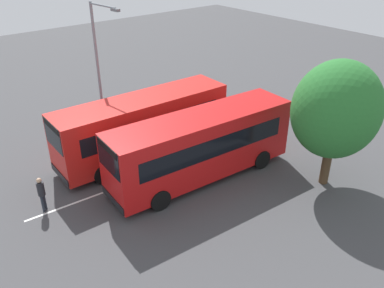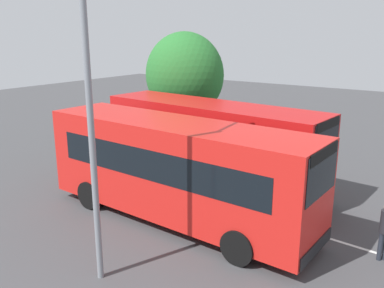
% 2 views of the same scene
% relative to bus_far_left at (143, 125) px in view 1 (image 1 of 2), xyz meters
% --- Properties ---
extents(ground_plane, '(72.22, 72.22, 0.00)m').
position_rel_bus_far_left_xyz_m(ground_plane, '(-0.26, 1.99, -1.87)').
color(ground_plane, '#424244').
extents(bus_far_left, '(9.81, 2.75, 3.40)m').
position_rel_bus_far_left_xyz_m(bus_far_left, '(0.00, 0.00, 0.00)').
color(bus_far_left, red).
rests_on(bus_far_left, ground).
extents(bus_center_left, '(9.88, 3.06, 3.40)m').
position_rel_bus_far_left_xyz_m(bus_center_left, '(-0.98, 3.66, 0.00)').
color(bus_center_left, red).
rests_on(bus_center_left, ground).
extents(pedestrian, '(0.45, 0.45, 1.71)m').
position_rel_bus_far_left_xyz_m(pedestrian, '(6.23, 1.31, -0.86)').
color(pedestrian, '#232833').
rests_on(pedestrian, ground).
extents(street_lamp, '(0.47, 2.54, 7.82)m').
position_rel_bus_far_left_xyz_m(street_lamp, '(0.39, -3.58, 2.64)').
color(street_lamp, gray).
rests_on(street_lamp, ground).
extents(depot_tree, '(4.37, 3.94, 6.25)m').
position_rel_bus_far_left_xyz_m(depot_tree, '(-5.44, 7.90, 2.08)').
color(depot_tree, '#4C3823').
rests_on(depot_tree, ground).
extents(lane_stripe_outer_left, '(15.05, 1.04, 0.01)m').
position_rel_bus_far_left_xyz_m(lane_stripe_outer_left, '(-0.26, 1.99, -1.86)').
color(lane_stripe_outer_left, silver).
rests_on(lane_stripe_outer_left, ground).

